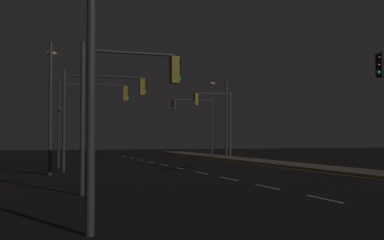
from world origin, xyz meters
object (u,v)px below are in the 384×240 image
at_px(traffic_light_overhead_east, 101,101).
at_px(traffic_light_mid_right, 215,111).
at_px(traffic_light_far_left, 195,115).
at_px(street_lamp_far_end, 224,111).
at_px(street_lamp_across_street, 51,94).
at_px(traffic_light_near_right, 90,106).
at_px(traffic_light_far_center, 128,89).
at_px(street_lamp_median, 102,2).

bearing_deg(traffic_light_overhead_east, traffic_light_mid_right, 45.37).
bearing_deg(traffic_light_far_left, street_lamp_far_end, -26.43).
distance_m(traffic_light_mid_right, street_lamp_across_street, 18.29).
relative_size(traffic_light_near_right, traffic_light_overhead_east, 1.00).
bearing_deg(traffic_light_far_center, traffic_light_far_left, 67.67).
distance_m(traffic_light_mid_right, street_lamp_far_end, 4.43).
relative_size(traffic_light_overhead_east, traffic_light_far_center, 1.10).
bearing_deg(street_lamp_median, traffic_light_far_center, 75.78).
xyz_separation_m(traffic_light_far_left, traffic_light_far_center, (-11.18, -27.22, -0.41)).
height_order(traffic_light_far_center, street_lamp_far_end, street_lamp_far_end).
bearing_deg(street_lamp_far_end, traffic_light_far_left, 153.57).
xyz_separation_m(traffic_light_mid_right, traffic_light_near_right, (-10.90, -6.41, -0.14)).
xyz_separation_m(traffic_light_near_right, traffic_light_far_left, (10.76, 11.41, 0.05)).
bearing_deg(street_lamp_far_end, street_lamp_median, -114.84).
relative_size(traffic_light_far_center, street_lamp_across_street, 0.75).
distance_m(traffic_light_mid_right, traffic_light_far_center, 24.95).
distance_m(traffic_light_mid_right, traffic_light_far_left, 5.00).
xyz_separation_m(traffic_light_far_left, street_lamp_across_street, (-13.39, -17.31, 0.17)).
distance_m(traffic_light_far_left, traffic_light_far_center, 29.43).
height_order(street_lamp_far_end, street_lamp_across_street, street_lamp_far_end).
bearing_deg(street_lamp_across_street, traffic_light_far_left, 52.28).
bearing_deg(traffic_light_mid_right, street_lamp_across_street, -137.70).
xyz_separation_m(traffic_light_near_right, street_lamp_across_street, (-2.63, -5.90, 0.22)).
xyz_separation_m(traffic_light_near_right, traffic_light_overhead_east, (0.10, -4.53, 0.03)).
height_order(traffic_light_mid_right, street_lamp_far_end, street_lamp_far_end).
bearing_deg(traffic_light_near_right, traffic_light_far_left, 46.67).
distance_m(traffic_light_far_center, street_lamp_across_street, 10.18).
xyz_separation_m(traffic_light_mid_right, traffic_light_far_left, (-0.14, 5.00, -0.09)).
bearing_deg(traffic_light_far_center, traffic_light_overhead_east, 87.33).
bearing_deg(street_lamp_median, traffic_light_overhead_east, 82.73).
xyz_separation_m(street_lamp_far_end, street_lamp_median, (-15.41, -33.30, 0.26)).
bearing_deg(street_lamp_across_street, traffic_light_overhead_east, 26.69).
height_order(traffic_light_near_right, traffic_light_far_center, traffic_light_near_right).
distance_m(traffic_light_overhead_east, street_lamp_across_street, 3.06).
bearing_deg(traffic_light_overhead_east, street_lamp_across_street, -153.31).
xyz_separation_m(traffic_light_overhead_east, street_lamp_median, (-2.37, -18.56, 0.61)).
relative_size(traffic_light_far_left, street_lamp_far_end, 0.78).
bearing_deg(street_lamp_across_street, street_lamp_far_end, 45.61).
height_order(traffic_light_mid_right, traffic_light_overhead_east, traffic_light_mid_right).
relative_size(traffic_light_far_left, traffic_light_far_center, 1.07).
height_order(traffic_light_mid_right, street_lamp_median, street_lamp_median).
height_order(traffic_light_mid_right, traffic_light_far_left, traffic_light_mid_right).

